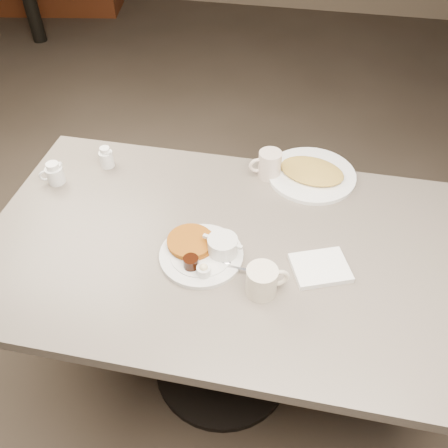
% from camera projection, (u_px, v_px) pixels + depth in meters
% --- Properties ---
extents(room, '(7.04, 8.04, 2.84)m').
position_uv_depth(room, '(222.00, 38.00, 1.02)').
color(room, '#4C3F33').
rests_on(room, ground).
extents(diner_table, '(1.50, 0.90, 0.75)m').
position_uv_depth(diner_table, '(223.00, 279.00, 1.59)').
color(diner_table, slate).
rests_on(diner_table, ground).
extents(main_plate, '(0.33, 0.30, 0.07)m').
position_uv_depth(main_plate, '(204.00, 251.00, 1.43)').
color(main_plate, silver).
rests_on(main_plate, diner_table).
extents(coffee_mug_near, '(0.13, 0.12, 0.09)m').
position_uv_depth(coffee_mug_near, '(263.00, 280.00, 1.31)').
color(coffee_mug_near, '#F0E4CA').
rests_on(coffee_mug_near, diner_table).
extents(napkin, '(0.20, 0.18, 0.02)m').
position_uv_depth(napkin, '(320.00, 268.00, 1.40)').
color(napkin, white).
rests_on(napkin, diner_table).
extents(coffee_mug_far, '(0.12, 0.10, 0.10)m').
position_uv_depth(coffee_mug_far, '(269.00, 165.00, 1.68)').
color(coffee_mug_far, '#F0DBCA').
rests_on(coffee_mug_far, diner_table).
extents(creamer_left, '(0.09, 0.07, 0.08)m').
position_uv_depth(creamer_left, '(54.00, 174.00, 1.66)').
color(creamer_left, white).
rests_on(creamer_left, diner_table).
extents(creamer_right, '(0.07, 0.05, 0.08)m').
position_uv_depth(creamer_right, '(106.00, 158.00, 1.73)').
color(creamer_right, white).
rests_on(creamer_right, diner_table).
extents(hash_plate, '(0.38, 0.38, 0.04)m').
position_uv_depth(hash_plate, '(312.00, 173.00, 1.70)').
color(hash_plate, white).
rests_on(hash_plate, diner_table).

